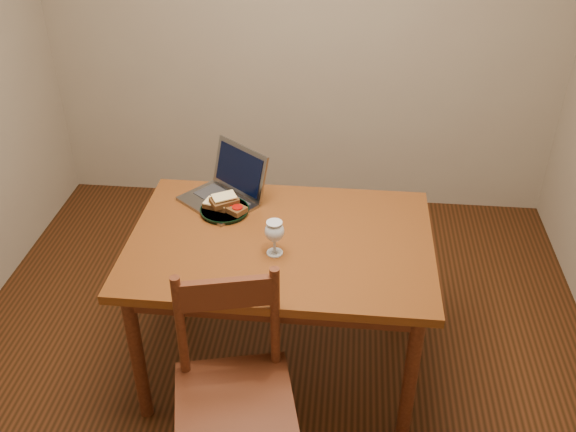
# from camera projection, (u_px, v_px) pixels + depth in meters

# --- Properties ---
(floor) EXTENTS (3.20, 3.20, 0.02)m
(floor) POSITION_uv_depth(u_px,v_px,m) (273.00, 367.00, 3.14)
(floor) COLOR black
(floor) RESTS_ON ground
(back_wall) EXTENTS (3.20, 0.02, 2.60)m
(back_wall) POSITION_uv_depth(u_px,v_px,m) (303.00, 6.00, 3.76)
(back_wall) COLOR gray
(back_wall) RESTS_ON floor
(table) EXTENTS (1.30, 0.90, 0.74)m
(table) POSITION_uv_depth(u_px,v_px,m) (281.00, 255.00, 2.80)
(table) COLOR #562D0E
(table) RESTS_ON floor
(chair) EXTENTS (0.52, 0.51, 0.47)m
(chair) POSITION_uv_depth(u_px,v_px,m) (233.00, 385.00, 2.37)
(chair) COLOR #38170B
(chair) RESTS_ON floor
(plate) EXTENTS (0.22, 0.22, 0.02)m
(plate) POSITION_uv_depth(u_px,v_px,m) (225.00, 211.00, 2.92)
(plate) COLOR black
(plate) RESTS_ON table
(sandwich_cheese) EXTENTS (0.13, 0.10, 0.04)m
(sandwich_cheese) POSITION_uv_depth(u_px,v_px,m) (217.00, 204.00, 2.91)
(sandwich_cheese) COLOR #381E0C
(sandwich_cheese) RESTS_ON plate
(sandwich_tomato) EXTENTS (0.14, 0.13, 0.04)m
(sandwich_tomato) POSITION_uv_depth(u_px,v_px,m) (233.00, 207.00, 2.89)
(sandwich_tomato) COLOR #381E0C
(sandwich_tomato) RESTS_ON plate
(sandwich_top) EXTENTS (0.14, 0.13, 0.04)m
(sandwich_top) POSITION_uv_depth(u_px,v_px,m) (224.00, 200.00, 2.89)
(sandwich_top) COLOR #381E0C
(sandwich_top) RESTS_ON plate
(milk_glass) EXTENTS (0.08, 0.08, 0.16)m
(milk_glass) POSITION_uv_depth(u_px,v_px,m) (275.00, 238.00, 2.62)
(milk_glass) COLOR white
(milk_glass) RESTS_ON table
(laptop) EXTENTS (0.44, 0.44, 0.24)m
(laptop) POSITION_uv_depth(u_px,v_px,m) (228.00, 187.00, 2.99)
(laptop) COLOR slate
(laptop) RESTS_ON table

